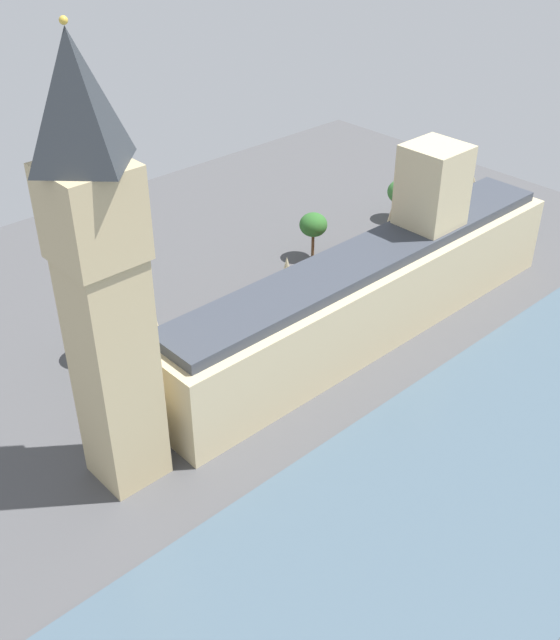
{
  "coord_description": "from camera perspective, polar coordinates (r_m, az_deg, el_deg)",
  "views": [
    {
      "loc": [
        -67.03,
        78.77,
        68.12
      ],
      "look_at": [
        1.0,
        15.8,
        7.86
      ],
      "focal_mm": 42.58,
      "sensor_mm": 36.0,
      "label": 1
    }
  ],
  "objects": [
    {
      "name": "plane_tree_corner",
      "position": [
        141.03,
        2.52,
        7.15
      ],
      "size": [
        5.18,
        5.18,
        8.9
      ],
      "color": "brown",
      "rests_on": "ground"
    },
    {
      "name": "pedestrian_kerbside",
      "position": [
        125.23,
        1.85,
        0.47
      ],
      "size": [
        0.68,
        0.7,
        1.69
      ],
      "rotation": [
        0.0,
        0.0,
        0.69
      ],
      "color": "black",
      "rests_on": "ground"
    },
    {
      "name": "clock_tower",
      "position": [
        82.88,
        -13.28,
        3.22
      ],
      "size": [
        8.78,
        8.78,
        54.38
      ],
      "color": "tan",
      "rests_on": "ground"
    },
    {
      "name": "double_decker_bus_midblock",
      "position": [
        129.52,
        2.02,
        2.63
      ],
      "size": [
        3.04,
        10.6,
        4.75
      ],
      "rotation": [
        0.0,
        0.0,
        3.1
      ],
      "color": "red",
      "rests_on": "ground"
    },
    {
      "name": "car_white_near_tower",
      "position": [
        115.54,
        -8.73,
        -3.0
      ],
      "size": [
        2.09,
        4.48,
        1.74
      ],
      "rotation": [
        0.0,
        0.0,
        3.09
      ],
      "color": "silver",
      "rests_on": "ground"
    },
    {
      "name": "double_decker_bus_under_trees",
      "position": [
        141.26,
        7.33,
        5.12
      ],
      "size": [
        3.12,
        10.62,
        4.75
      ],
      "rotation": [
        0.0,
        0.0,
        3.09
      ],
      "color": "#B20C0F",
      "rests_on": "ground"
    },
    {
      "name": "ground_plane",
      "position": [
        123.85,
        5.69,
        -0.53
      ],
      "size": [
        147.91,
        147.91,
        0.0
      ],
      "primitive_type": "plane",
      "color": "#4C4C4F"
    },
    {
      "name": "plane_tree_trailing",
      "position": [
        158.33,
        9.14,
        9.49
      ],
      "size": [
        5.88,
        5.88,
        8.49
      ],
      "color": "brown",
      "rests_on": "ground"
    },
    {
      "name": "river_thames",
      "position": [
        109.14,
        19.14,
        -7.73
      ],
      "size": [
        36.04,
        133.12,
        0.25
      ],
      "primitive_type": "cube",
      "color": "#475B6B",
      "rests_on": "ground"
    },
    {
      "name": "pedestrian_opposite_hall",
      "position": [
        120.12,
        -1.01,
        -1.11
      ],
      "size": [
        0.68,
        0.62,
        1.62
      ],
      "rotation": [
        0.0,
        0.0,
        2.11
      ],
      "color": "gray",
      "rests_on": "ground"
    },
    {
      "name": "plane_tree_far_end",
      "position": [
        116.16,
        -13.72,
        -0.3
      ],
      "size": [
        5.89,
        5.89,
        8.64
      ],
      "color": "brown",
      "rests_on": "ground"
    },
    {
      "name": "street_lamp_by_river_gate",
      "position": [
        119.12,
        -11.72,
        -0.2
      ],
      "size": [
        0.56,
        0.56,
        5.98
      ],
      "color": "black",
      "rests_on": "ground"
    },
    {
      "name": "car_silver_leading",
      "position": [
        122.01,
        -4.2,
        -0.51
      ],
      "size": [
        2.19,
        4.4,
        1.74
      ],
      "rotation": [
        0.0,
        0.0,
        3.06
      ],
      "color": "#B7B7BC",
      "rests_on": "ground"
    },
    {
      "name": "parliament_building",
      "position": [
        119.73,
        7.19,
        2.62
      ],
      "size": [
        12.93,
        77.91,
        27.7
      ],
      "color": "#CCBA8E",
      "rests_on": "ground"
    }
  ]
}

